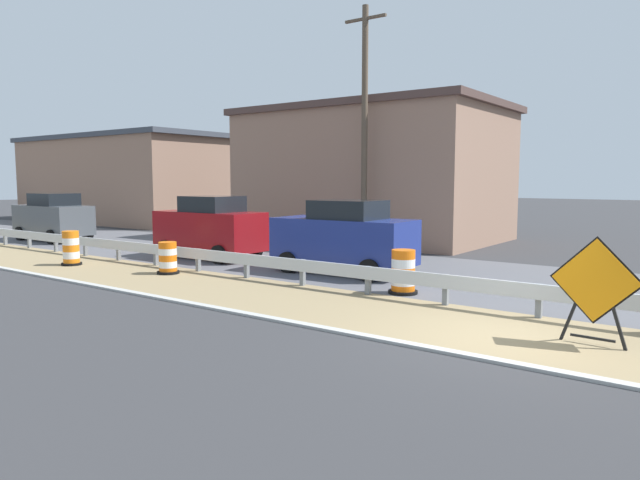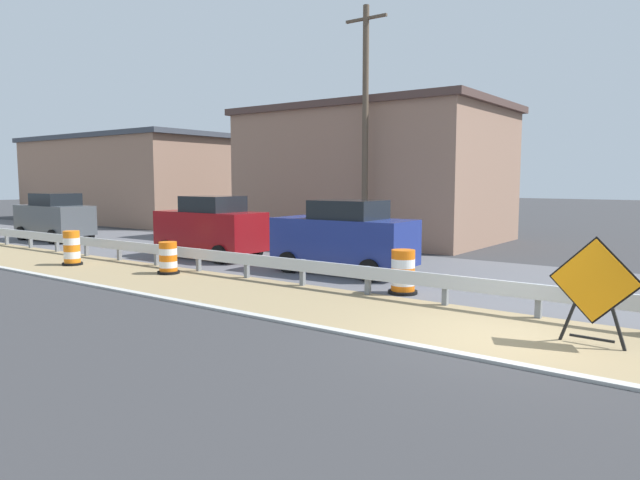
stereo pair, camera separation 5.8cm
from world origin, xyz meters
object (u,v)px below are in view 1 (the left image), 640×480
(traffic_barrel_close, at_px, (168,260))
(car_trailing_far_lane, at_px, (53,217))
(traffic_barrel_mid, at_px, (71,250))
(car_lead_near_lane, at_px, (344,237))
(warning_sign_diamond, at_px, (595,285))
(utility_pole_near, at_px, (365,126))
(car_lead_far_lane, at_px, (210,227))
(traffic_barrel_nearest, at_px, (403,274))

(traffic_barrel_close, relative_size, car_trailing_far_lane, 0.23)
(traffic_barrel_mid, xyz_separation_m, car_lead_near_lane, (3.97, -8.18, 0.59))
(warning_sign_diamond, bearing_deg, utility_pole_near, -128.16)
(traffic_barrel_mid, relative_size, car_trailing_far_lane, 0.27)
(utility_pole_near, bearing_deg, car_trailing_far_lane, 111.21)
(car_lead_far_lane, bearing_deg, traffic_barrel_nearest, 167.96)
(warning_sign_diamond, xyz_separation_m, traffic_barrel_close, (0.62, 11.89, -0.60))
(traffic_barrel_close, bearing_deg, car_lead_far_lane, 26.17)
(traffic_barrel_close, bearing_deg, utility_pole_near, -11.71)
(traffic_barrel_mid, bearing_deg, car_lead_near_lane, -64.09)
(traffic_barrel_nearest, distance_m, traffic_barrel_close, 7.29)
(warning_sign_diamond, distance_m, utility_pole_near, 14.07)
(traffic_barrel_close, xyz_separation_m, utility_pole_near, (8.32, -1.72, 4.46))
(traffic_barrel_nearest, relative_size, car_trailing_far_lane, 0.26)
(traffic_barrel_close, xyz_separation_m, traffic_barrel_mid, (-0.74, 3.99, 0.08))
(traffic_barrel_nearest, xyz_separation_m, car_lead_near_lane, (1.77, 2.95, 0.61))
(traffic_barrel_nearest, bearing_deg, car_trailing_far_lane, 85.24)
(warning_sign_diamond, relative_size, traffic_barrel_mid, 1.66)
(car_lead_far_lane, bearing_deg, warning_sign_diamond, 163.33)
(car_trailing_far_lane, distance_m, utility_pole_near, 15.05)
(traffic_barrel_nearest, xyz_separation_m, car_lead_far_lane, (1.70, 8.70, 0.62))
(traffic_barrel_close, bearing_deg, car_lead_near_lane, -52.38)
(car_lead_near_lane, bearing_deg, warning_sign_diamond, 151.47)
(traffic_barrel_close, height_order, car_trailing_far_lane, car_trailing_far_lane)
(traffic_barrel_nearest, distance_m, utility_pole_near, 9.78)
(car_lead_near_lane, bearing_deg, traffic_barrel_mid, 23.92)
(car_trailing_far_lane, bearing_deg, utility_pole_near, -158.49)
(traffic_barrel_close, xyz_separation_m, car_trailing_far_lane, (3.05, 11.86, 0.66))
(traffic_barrel_mid, bearing_deg, traffic_barrel_close, -79.44)
(traffic_barrel_nearest, height_order, car_lead_near_lane, car_lead_near_lane)
(warning_sign_diamond, height_order, traffic_barrel_mid, warning_sign_diamond)
(car_lead_near_lane, xyz_separation_m, car_lead_far_lane, (-0.06, 5.75, 0.01))
(warning_sign_diamond, relative_size, car_lead_far_lane, 0.46)
(traffic_barrel_nearest, bearing_deg, traffic_barrel_mid, 101.21)
(traffic_barrel_mid, height_order, car_lead_far_lane, car_lead_far_lane)
(utility_pole_near, bearing_deg, car_lead_near_lane, -154.13)
(warning_sign_diamond, height_order, car_lead_far_lane, car_lead_far_lane)
(traffic_barrel_mid, distance_m, car_lead_far_lane, 4.64)
(warning_sign_diamond, xyz_separation_m, car_lead_far_lane, (3.78, 13.44, 0.08))
(car_lead_near_lane, height_order, car_trailing_far_lane, car_lead_near_lane)
(car_lead_far_lane, xyz_separation_m, utility_pole_near, (5.15, -3.28, 3.77))
(traffic_barrel_close, height_order, car_lead_near_lane, car_lead_near_lane)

